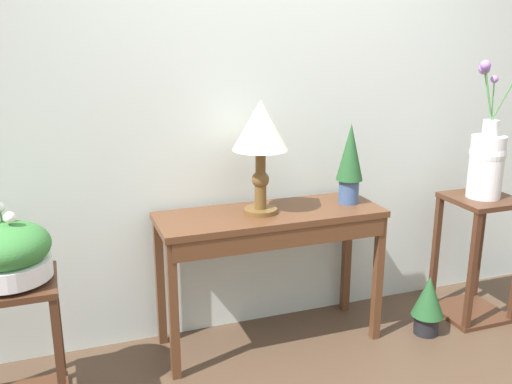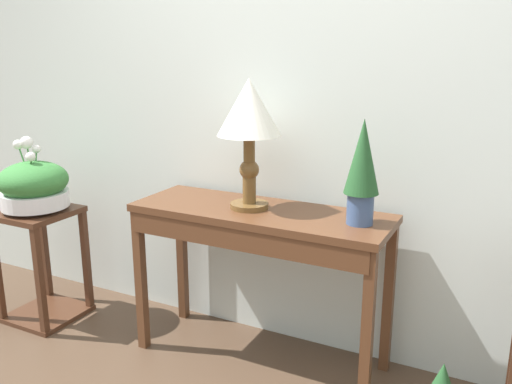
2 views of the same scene
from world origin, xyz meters
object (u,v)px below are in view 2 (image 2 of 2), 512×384
(table_lamp, at_px, (249,115))
(planter_bowl_wide_left, at_px, (34,185))
(potted_plant_on_console, at_px, (362,167))
(pedestal_stand_left, at_px, (42,264))
(console_table, at_px, (258,233))

(table_lamp, height_order, planter_bowl_wide_left, table_lamp)
(potted_plant_on_console, bearing_deg, pedestal_stand_left, -174.38)
(pedestal_stand_left, bearing_deg, console_table, 6.45)
(table_lamp, bearing_deg, planter_bowl_wide_left, -172.17)
(planter_bowl_wide_left, bearing_deg, console_table, 6.43)
(table_lamp, height_order, potted_plant_on_console, table_lamp)
(potted_plant_on_console, bearing_deg, console_table, -176.67)
(console_table, bearing_deg, planter_bowl_wide_left, -173.57)
(pedestal_stand_left, bearing_deg, potted_plant_on_console, 5.62)
(table_lamp, relative_size, pedestal_stand_left, 0.93)
(potted_plant_on_console, xyz_separation_m, planter_bowl_wide_left, (-1.76, -0.17, -0.24))
(pedestal_stand_left, xyz_separation_m, planter_bowl_wide_left, (-0.00, 0.00, 0.46))
(console_table, distance_m, pedestal_stand_left, 1.34)
(pedestal_stand_left, bearing_deg, table_lamp, 7.85)
(planter_bowl_wide_left, bearing_deg, pedestal_stand_left, -22.62)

